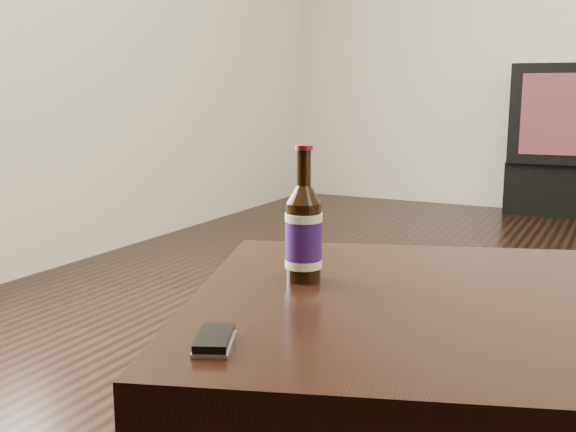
% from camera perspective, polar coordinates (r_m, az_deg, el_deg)
% --- Properties ---
extents(tv_stand, '(0.88, 0.48, 0.34)m').
position_cam_1_polar(tv_stand, '(4.79, 23.10, 2.21)').
color(tv_stand, black).
rests_on(tv_stand, floor).
extents(beer_bottle, '(0.07, 0.07, 0.23)m').
position_cam_1_polar(beer_bottle, '(1.15, 1.33, -1.50)').
color(beer_bottle, black).
rests_on(beer_bottle, coffee_table).
extents(phone, '(0.08, 0.10, 0.02)m').
position_cam_1_polar(phone, '(0.89, -6.26, -10.43)').
color(phone, silver).
rests_on(phone, coffee_table).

